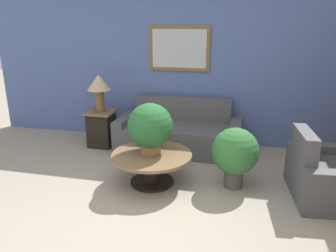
{
  "coord_description": "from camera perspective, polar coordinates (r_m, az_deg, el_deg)",
  "views": [
    {
      "loc": [
        0.93,
        -2.83,
        2.08
      ],
      "look_at": [
        -0.12,
        1.72,
        0.59
      ],
      "focal_mm": 35.0,
      "sensor_mm": 36.0,
      "label": 1
    }
  ],
  "objects": [
    {
      "name": "ground_plane",
      "position": [
        3.63,
        -4.44,
        -17.25
      ],
      "size": [
        20.0,
        20.0,
        0.0
      ],
      "primitive_type": "plane",
      "color": "gray"
    },
    {
      "name": "couch_main",
      "position": [
        5.5,
        1.87,
        -1.38
      ],
      "size": [
        2.03,
        0.86,
        0.85
      ],
      "color": "#4C4C51",
      "rests_on": "ground_plane"
    },
    {
      "name": "potted_plant_floor",
      "position": [
        4.3,
        11.6,
        -4.63
      ],
      "size": [
        0.61,
        0.61,
        0.8
      ],
      "color": "#4C4742",
      "rests_on": "ground_plane"
    },
    {
      "name": "side_table",
      "position": [
        5.79,
        -11.49,
        -0.36
      ],
      "size": [
        0.47,
        0.47,
        0.62
      ],
      "color": "black",
      "rests_on": "ground_plane"
    },
    {
      "name": "potted_plant_on_table",
      "position": [
        4.26,
        -3.13,
        -0.15
      ],
      "size": [
        0.59,
        0.59,
        0.66
      ],
      "color": "#9E6B42",
      "rests_on": "coffee_table"
    },
    {
      "name": "table_lamp",
      "position": [
        5.6,
        -11.96,
        6.86
      ],
      "size": [
        0.39,
        0.39,
        0.63
      ],
      "color": "brown",
      "rests_on": "side_table"
    },
    {
      "name": "armchair",
      "position": [
        4.48,
        26.3,
        -7.97
      ],
      "size": [
        1.0,
        1.1,
        0.85
      ],
      "rotation": [
        0.0,
        0.0,
        1.66
      ],
      "color": "#4C4C51",
      "rests_on": "ground_plane"
    },
    {
      "name": "wall_back",
      "position": [
        5.74,
        3.56,
        9.98
      ],
      "size": [
        7.42,
        0.09,
        2.6
      ],
      "color": "#5166A8",
      "rests_on": "ground_plane"
    },
    {
      "name": "coffee_table",
      "position": [
        4.37,
        -2.84,
        -6.23
      ],
      "size": [
        1.06,
        1.06,
        0.42
      ],
      "color": "black",
      "rests_on": "ground_plane"
    }
  ]
}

